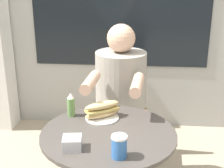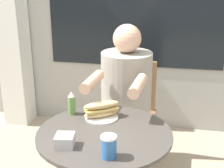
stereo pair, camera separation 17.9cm
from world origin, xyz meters
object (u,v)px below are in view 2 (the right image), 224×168
(sandwich_on_plate, at_px, (101,111))
(condiment_bottle, at_px, (72,103))
(drink_cup, at_px, (109,147))
(cafe_table, at_px, (105,163))
(diner_chair, at_px, (132,104))
(seated_diner, at_px, (125,121))

(sandwich_on_plate, distance_m, condiment_bottle, 0.19)
(drink_cup, xyz_separation_m, condiment_bottle, (-0.31, 0.42, 0.01))
(drink_cup, bearing_deg, cafe_table, 107.23)
(sandwich_on_plate, bearing_deg, diner_chair, 83.23)
(cafe_table, bearing_deg, drink_cup, -72.77)
(diner_chair, xyz_separation_m, seated_diner, (-0.01, -0.35, 0.01))
(cafe_table, relative_size, sandwich_on_plate, 3.41)
(diner_chair, bearing_deg, seated_diner, 92.62)
(cafe_table, height_order, sandwich_on_plate, sandwich_on_plate)
(condiment_bottle, bearing_deg, diner_chair, 69.11)
(sandwich_on_plate, bearing_deg, cafe_table, -71.85)
(cafe_table, distance_m, diner_chair, 0.90)
(diner_chair, xyz_separation_m, drink_cup, (0.04, -1.14, 0.27))
(cafe_table, height_order, diner_chair, diner_chair)
(seated_diner, height_order, drink_cup, seated_diner)
(seated_diner, xyz_separation_m, sandwich_on_plate, (-0.08, -0.39, 0.25))
(seated_diner, bearing_deg, drink_cup, 97.67)
(sandwich_on_plate, height_order, condiment_bottle, condiment_bottle)
(seated_diner, relative_size, condiment_bottle, 8.47)
(sandwich_on_plate, bearing_deg, condiment_bottle, 174.23)
(cafe_table, xyz_separation_m, diner_chair, (0.03, 0.90, -0.02))
(diner_chair, relative_size, drink_cup, 7.99)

